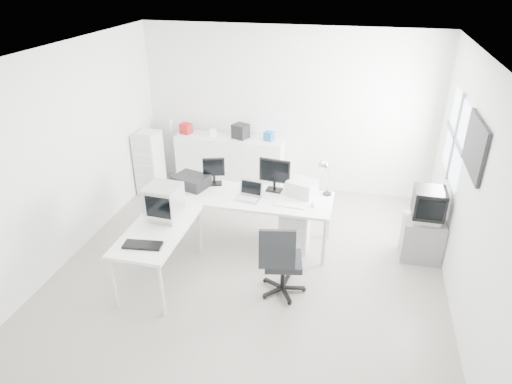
% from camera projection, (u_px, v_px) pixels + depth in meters
% --- Properties ---
extents(floor, '(5.00, 5.00, 0.01)m').
position_uv_depth(floor, '(253.00, 264.00, 6.23)').
color(floor, '#B2ADA0').
rests_on(floor, ground).
extents(ceiling, '(5.00, 5.00, 0.01)m').
position_uv_depth(ceiling, '(252.00, 53.00, 4.95)').
color(ceiling, white).
rests_on(ceiling, back_wall).
extents(back_wall, '(5.00, 0.02, 2.80)m').
position_uv_depth(back_wall, '(287.00, 111.00, 7.75)').
color(back_wall, silver).
rests_on(back_wall, floor).
extents(left_wall, '(0.02, 5.00, 2.80)m').
position_uv_depth(left_wall, '(71.00, 152.00, 6.10)').
color(left_wall, silver).
rests_on(left_wall, floor).
extents(right_wall, '(0.02, 5.00, 2.80)m').
position_uv_depth(right_wall, '(470.00, 192.00, 5.08)').
color(right_wall, silver).
rests_on(right_wall, floor).
extents(window, '(0.02, 1.20, 1.10)m').
position_uv_depth(window, '(456.00, 138.00, 6.03)').
color(window, white).
rests_on(window, right_wall).
extents(wall_picture, '(0.04, 0.90, 0.60)m').
position_uv_depth(wall_picture, '(475.00, 146.00, 4.94)').
color(wall_picture, black).
rests_on(wall_picture, right_wall).
extents(main_desk, '(2.40, 0.80, 0.75)m').
position_uv_depth(main_desk, '(247.00, 219.00, 6.56)').
color(main_desk, white).
rests_on(main_desk, floor).
extents(side_desk, '(0.70, 1.40, 0.75)m').
position_uv_depth(side_desk, '(160.00, 254.00, 5.79)').
color(side_desk, white).
rests_on(side_desk, floor).
extents(drawer_pedestal, '(0.40, 0.50, 0.60)m').
position_uv_depth(drawer_pedestal, '(295.00, 227.00, 6.50)').
color(drawer_pedestal, white).
rests_on(drawer_pedestal, floor).
extents(inkjet_printer, '(0.56, 0.49, 0.17)m').
position_uv_depth(inkjet_printer, '(191.00, 181.00, 6.62)').
color(inkjet_printer, black).
rests_on(inkjet_printer, main_desk).
extents(lcd_monitor_small, '(0.36, 0.27, 0.40)m').
position_uv_depth(lcd_monitor_small, '(214.00, 172.00, 6.63)').
color(lcd_monitor_small, black).
rests_on(lcd_monitor_small, main_desk).
extents(lcd_monitor_large, '(0.47, 0.23, 0.47)m').
position_uv_depth(lcd_monitor_large, '(275.00, 176.00, 6.43)').
color(lcd_monitor_large, black).
rests_on(lcd_monitor_large, main_desk).
extents(laptop, '(0.35, 0.35, 0.20)m').
position_uv_depth(laptop, '(248.00, 193.00, 6.25)').
color(laptop, '#B7B7BA').
rests_on(laptop, main_desk).
extents(white_keyboard, '(0.42, 0.15, 0.02)m').
position_uv_depth(white_keyboard, '(290.00, 205.00, 6.13)').
color(white_keyboard, white).
rests_on(white_keyboard, main_desk).
extents(white_mouse, '(0.07, 0.07, 0.07)m').
position_uv_depth(white_mouse, '(313.00, 204.00, 6.10)').
color(white_mouse, white).
rests_on(white_mouse, main_desk).
extents(laser_printer, '(0.46, 0.42, 0.21)m').
position_uv_depth(laser_printer, '(302.00, 188.00, 6.38)').
color(laser_printer, silver).
rests_on(laser_printer, main_desk).
extents(desk_lamp, '(0.17, 0.17, 0.46)m').
position_uv_depth(desk_lamp, '(328.00, 180.00, 6.32)').
color(desk_lamp, silver).
rests_on(desk_lamp, main_desk).
extents(crt_monitor, '(0.40, 0.40, 0.44)m').
position_uv_depth(crt_monitor, '(164.00, 203.00, 5.73)').
color(crt_monitor, '#B7B7BA').
rests_on(crt_monitor, side_desk).
extents(black_keyboard, '(0.46, 0.23, 0.03)m').
position_uv_depth(black_keyboard, '(143.00, 245.00, 5.26)').
color(black_keyboard, black).
rests_on(black_keyboard, side_desk).
extents(office_chair, '(0.68, 0.68, 1.00)m').
position_uv_depth(office_chair, '(283.00, 258.00, 5.49)').
color(office_chair, '#222426').
rests_on(office_chair, floor).
extents(tv_cabinet, '(0.54, 0.44, 0.59)m').
position_uv_depth(tv_cabinet, '(422.00, 239.00, 6.24)').
color(tv_cabinet, slate).
rests_on(tv_cabinet, floor).
extents(crt_tv, '(0.50, 0.48, 0.45)m').
position_uv_depth(crt_tv, '(428.00, 206.00, 6.00)').
color(crt_tv, black).
rests_on(crt_tv, tv_cabinet).
extents(sideboard, '(1.90, 0.47, 0.95)m').
position_uv_depth(sideboard, '(230.00, 162.00, 8.15)').
color(sideboard, white).
rests_on(sideboard, floor).
extents(clutter_box_a, '(0.22, 0.20, 0.18)m').
position_uv_depth(clutter_box_a, '(186.00, 129.00, 8.05)').
color(clutter_box_a, '#AB181C').
rests_on(clutter_box_a, sideboard).
extents(clutter_box_b, '(0.15, 0.14, 0.12)m').
position_uv_depth(clutter_box_b, '(213.00, 132.00, 7.97)').
color(clutter_box_b, white).
rests_on(clutter_box_b, sideboard).
extents(clutter_box_c, '(0.31, 0.30, 0.25)m').
position_uv_depth(clutter_box_c, '(241.00, 131.00, 7.83)').
color(clutter_box_c, black).
rests_on(clutter_box_c, sideboard).
extents(clutter_box_d, '(0.19, 0.17, 0.15)m').
position_uv_depth(clutter_box_d, '(269.00, 136.00, 7.75)').
color(clutter_box_d, '#1862AA').
rests_on(clutter_box_d, sideboard).
extents(clutter_bottle, '(0.07, 0.07, 0.22)m').
position_uv_depth(clutter_bottle, '(171.00, 125.00, 8.14)').
color(clutter_bottle, white).
rests_on(clutter_bottle, sideboard).
extents(filing_cabinet, '(0.38, 0.45, 1.08)m').
position_uv_depth(filing_cabinet, '(150.00, 163.00, 7.96)').
color(filing_cabinet, white).
rests_on(filing_cabinet, floor).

